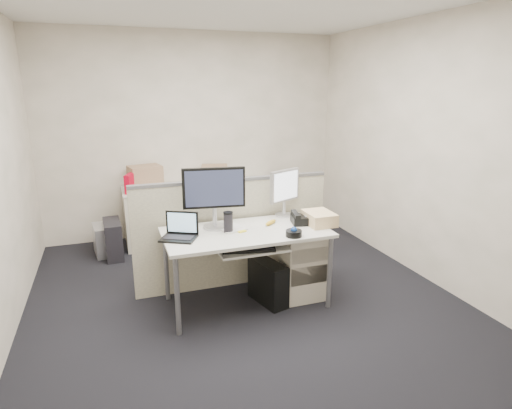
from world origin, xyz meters
name	(u,v)px	position (x,y,z in m)	size (l,w,h in m)	color
floor	(247,303)	(0.00, 0.00, -0.01)	(4.00, 4.50, 0.01)	black
wall_back	(194,136)	(0.00, 2.25, 1.35)	(4.00, 0.02, 2.70)	silver
wall_front	(421,259)	(0.00, -2.25, 1.35)	(4.00, 0.02, 2.70)	silver
wall_right	(431,152)	(2.00, 0.00, 1.35)	(0.02, 4.50, 2.70)	silver
desk	(246,238)	(0.00, 0.00, 0.66)	(1.50, 0.75, 0.73)	silver
keyboard_tray	(252,249)	(0.00, -0.18, 0.62)	(0.62, 0.32, 0.02)	silver
drawer_pedestal	(298,262)	(0.55, 0.05, 0.33)	(0.40, 0.55, 0.65)	#C0B3A1
cubicle_partition	(233,234)	(0.00, 0.45, 0.55)	(2.00, 0.06, 1.10)	beige
back_counter	(202,212)	(0.00, 1.93, 0.36)	(2.00, 0.60, 0.72)	#C0B3A1
monitor_main	(214,198)	(-0.25, 0.18, 1.02)	(0.57, 0.22, 0.57)	black
monitor_small	(284,193)	(0.51, 0.32, 0.96)	(0.38, 0.19, 0.47)	#B7B7BC
laptop	(178,227)	(-0.62, -0.02, 0.84)	(0.29, 0.22, 0.22)	black
trackball	(294,233)	(0.35, -0.28, 0.76)	(0.14, 0.14, 0.06)	black
desk_phone	(305,219)	(0.60, 0.02, 0.77)	(0.24, 0.20, 0.08)	black
paper_stack	(230,228)	(-0.12, 0.12, 0.74)	(0.22, 0.28, 0.01)	silver
sticky_pad	(241,231)	(-0.05, 0.00, 0.74)	(0.08, 0.08, 0.01)	yellow
travel_mug	(228,223)	(-0.16, 0.02, 0.82)	(0.08, 0.08, 0.18)	black
banana	(271,222)	(0.28, 0.10, 0.75)	(0.18, 0.04, 0.04)	yellow
cellphone	(229,230)	(-0.15, 0.05, 0.74)	(0.05, 0.10, 0.01)	black
manila_folders	(319,218)	(0.72, -0.04, 0.79)	(0.25, 0.32, 0.12)	#D6B185
keyboard	(249,249)	(-0.05, -0.22, 0.64)	(0.46, 0.16, 0.03)	black
pc_tower_desk	(268,282)	(0.20, -0.05, 0.20)	(0.18, 0.44, 0.41)	black
pc_tower_spare_dark	(113,239)	(-1.16, 1.63, 0.22)	(0.19, 0.48, 0.45)	black
pc_tower_spare_silver	(101,240)	(-1.30, 1.75, 0.18)	(0.16, 0.40, 0.37)	#B7B7BC
cardboard_box_left	(145,177)	(-0.70, 2.05, 0.87)	(0.40, 0.30, 0.30)	tan
cardboard_box_right	(215,174)	(0.22, 2.05, 0.84)	(0.35, 0.27, 0.25)	tan
red_binder	(130,184)	(-0.90, 1.83, 0.84)	(0.06, 0.27, 0.25)	#B6001A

